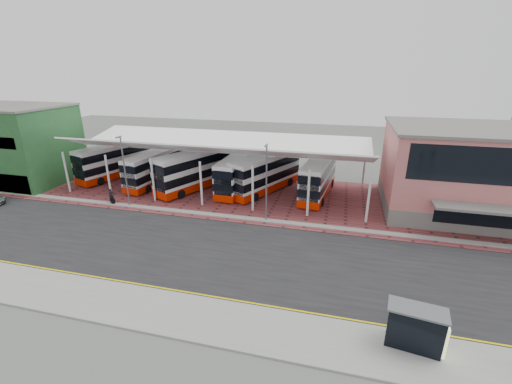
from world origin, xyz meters
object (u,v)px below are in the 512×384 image
bus_5 (318,178)px  bus_shelter (421,328)px  bus_4 (266,174)px  bus_2 (196,170)px  terminal (478,171)px  bus_3 (238,173)px  pedestrian (111,196)px  bus_1 (155,168)px  bus_0 (116,161)px

bus_5 → bus_shelter: bearing=-65.7°
bus_4 → bus_shelter: 27.24m
bus_2 → bus_4: size_ratio=1.05×
terminal → bus_4: size_ratio=1.63×
bus_3 → pedestrian: bus_3 is taller
terminal → pedestrian: (-39.33, -7.52, -3.72)m
bus_2 → bus_4: bearing=31.6°
bus_1 → bus_2: size_ratio=0.90×
terminal → bus_3: (-26.59, 0.74, -2.41)m
bus_1 → bus_2: bus_2 is taller
bus_3 → bus_1: bearing=-175.0°
terminal → bus_5: bearing=175.7°
bus_0 → pedestrian: bus_0 is taller
bus_0 → terminal: bearing=16.2°
pedestrian → bus_shelter: size_ratio=0.53×
bus_2 → bus_shelter: bus_2 is taller
bus_3 → bus_5: 10.11m
terminal → bus_0: bearing=178.1°
terminal → bus_0: (-44.93, 1.53, -2.27)m
bus_0 → bus_shelter: 43.16m
bus_1 → terminal: bearing=7.2°
bus_5 → terminal: bearing=2.4°
terminal → bus_3: terminal is taller
bus_2 → bus_shelter: size_ratio=3.58×
terminal → bus_1: terminal is taller
pedestrian → bus_shelter: (30.33, -14.85, 0.78)m
bus_2 → bus_3: (5.33, 0.87, -0.24)m
bus_0 → bus_shelter: bearing=-15.5°
bus_4 → pedestrian: 18.45m
bus_3 → pedestrian: (-12.74, -8.27, -1.31)m
bus_2 → bus_shelter: 31.95m
bus_3 → bus_shelter: (17.59, -23.12, -0.53)m
bus_3 → pedestrian: size_ratio=6.15×
bus_5 → bus_shelter: 24.77m
bus_4 → bus_shelter: size_ratio=3.39×
terminal → bus_2: bearing=-179.8°
pedestrian → bus_1: bearing=9.5°
bus_1 → bus_2: bearing=4.9°
bus_0 → pedestrian: bearing=-40.1°
bus_2 → bus_4: (8.90, 1.09, -0.12)m
bus_4 → bus_0: bearing=-156.0°
bus_4 → bus_5: bearing=27.7°
bus_5 → bus_0: bearing=-173.9°
terminal → bus_1: bearing=179.8°
bus_5 → bus_4: bearing=-171.0°
terminal → bus_shelter: terminal is taller
bus_5 → pedestrian: 24.50m
terminal → bus_2: size_ratio=1.55×
bus_0 → bus_shelter: (35.93, -23.91, -0.67)m
bus_1 → bus_4: bus_4 is taller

